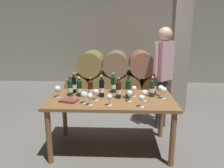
{
  "coord_description": "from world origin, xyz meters",
  "views": [
    {
      "loc": [
        0.13,
        -2.84,
        1.68
      ],
      "look_at": [
        0.0,
        0.2,
        0.91
      ],
      "focal_mm": 34.93,
      "sensor_mm": 36.0,
      "label": 1
    }
  ],
  "objects_px": {
    "wine_bottle_7": "(113,84)",
    "wine_bottle_8": "(91,88)",
    "wine_glass_1": "(130,94)",
    "wine_glass_8": "(109,97)",
    "wine_bottle_1": "(118,89)",
    "wine_glass_5": "(142,98)",
    "wine_glass_7": "(58,89)",
    "wine_bottle_0": "(128,89)",
    "wine_bottle_9": "(154,85)",
    "sommelier_presenting": "(163,69)",
    "wine_glass_9": "(84,95)",
    "wine_bottle_2": "(152,88)",
    "wine_glass_6": "(96,92)",
    "tasting_notebook": "(69,100)",
    "dining_table": "(111,104)",
    "wine_glass_3": "(161,89)",
    "wine_bottle_5": "(74,84)",
    "wine_glass_10": "(164,90)",
    "wine_glass_2": "(145,93)",
    "wine_bottle_4": "(79,88)",
    "wine_glass_0": "(90,97)",
    "wine_glass_4": "(134,89)",
    "wine_bottle_3": "(70,87)"
  },
  "relations": [
    {
      "from": "wine_bottle_0",
      "to": "wine_glass_9",
      "type": "relative_size",
      "value": 2.02
    },
    {
      "from": "wine_glass_8",
      "to": "wine_glass_4",
      "type": "bearing_deg",
      "value": 50.89
    },
    {
      "from": "wine_bottle_1",
      "to": "wine_bottle_2",
      "type": "xyz_separation_m",
      "value": [
        0.47,
        0.09,
        -0.0
      ]
    },
    {
      "from": "dining_table",
      "to": "wine_glass_0",
      "type": "distance_m",
      "value": 0.43
    },
    {
      "from": "wine_bottle_0",
      "to": "wine_bottle_9",
      "type": "height_order",
      "value": "wine_bottle_0"
    },
    {
      "from": "wine_glass_3",
      "to": "wine_bottle_0",
      "type": "bearing_deg",
      "value": -166.25
    },
    {
      "from": "wine_bottle_2",
      "to": "wine_glass_9",
      "type": "xyz_separation_m",
      "value": [
        -0.9,
        -0.33,
        -0.01
      ]
    },
    {
      "from": "wine_bottle_2",
      "to": "sommelier_presenting",
      "type": "bearing_deg",
      "value": 67.87
    },
    {
      "from": "wine_bottle_5",
      "to": "wine_glass_2",
      "type": "relative_size",
      "value": 2.02
    },
    {
      "from": "wine_glass_3",
      "to": "dining_table",
      "type": "bearing_deg",
      "value": -170.54
    },
    {
      "from": "wine_bottle_4",
      "to": "wine_glass_9",
      "type": "height_order",
      "value": "wine_bottle_4"
    },
    {
      "from": "wine_glass_6",
      "to": "wine_bottle_5",
      "type": "bearing_deg",
      "value": 138.39
    },
    {
      "from": "wine_glass_7",
      "to": "wine_bottle_0",
      "type": "bearing_deg",
      "value": -0.71
    },
    {
      "from": "wine_bottle_1",
      "to": "wine_glass_8",
      "type": "xyz_separation_m",
      "value": [
        -0.11,
        -0.31,
        -0.02
      ]
    },
    {
      "from": "wine_glass_4",
      "to": "wine_glass_6",
      "type": "distance_m",
      "value": 0.55
    },
    {
      "from": "wine_bottle_0",
      "to": "wine_bottle_5",
      "type": "height_order",
      "value": "wine_bottle_0"
    },
    {
      "from": "wine_bottle_9",
      "to": "wine_glass_6",
      "type": "xyz_separation_m",
      "value": [
        -0.8,
        -0.3,
        -0.03
      ]
    },
    {
      "from": "wine_glass_2",
      "to": "wine_glass_6",
      "type": "height_order",
      "value": "same"
    },
    {
      "from": "wine_bottle_2",
      "to": "wine_glass_6",
      "type": "height_order",
      "value": "wine_bottle_2"
    },
    {
      "from": "wine_bottle_1",
      "to": "wine_glass_5",
      "type": "xyz_separation_m",
      "value": [
        0.29,
        -0.34,
        -0.02
      ]
    },
    {
      "from": "wine_glass_3",
      "to": "wine_bottle_4",
      "type": "bearing_deg",
      "value": -178.03
    },
    {
      "from": "wine_glass_3",
      "to": "wine_glass_8",
      "type": "xyz_separation_m",
      "value": [
        -0.7,
        -0.41,
        -0.01
      ]
    },
    {
      "from": "dining_table",
      "to": "wine_bottle_8",
      "type": "distance_m",
      "value": 0.36
    },
    {
      "from": "wine_glass_1",
      "to": "wine_glass_8",
      "type": "xyz_separation_m",
      "value": [
        -0.25,
        -0.17,
        -0.0
      ]
    },
    {
      "from": "wine_bottle_3",
      "to": "wine_glass_9",
      "type": "xyz_separation_m",
      "value": [
        0.25,
        -0.31,
        -0.01
      ]
    },
    {
      "from": "dining_table",
      "to": "wine_glass_4",
      "type": "relative_size",
      "value": 11.32
    },
    {
      "from": "wine_bottle_9",
      "to": "wine_glass_8",
      "type": "relative_size",
      "value": 2.11
    },
    {
      "from": "wine_glass_10",
      "to": "tasting_notebook",
      "type": "xyz_separation_m",
      "value": [
        -1.26,
        -0.18,
        -0.1
      ]
    },
    {
      "from": "wine_glass_3",
      "to": "wine_glass_9",
      "type": "xyz_separation_m",
      "value": [
        -1.02,
        -0.35,
        -0.0
      ]
    },
    {
      "from": "wine_bottle_2",
      "to": "wine_glass_9",
      "type": "height_order",
      "value": "wine_bottle_2"
    },
    {
      "from": "wine_bottle_5",
      "to": "wine_glass_10",
      "type": "bearing_deg",
      "value": -9.51
    },
    {
      "from": "wine_bottle_9",
      "to": "sommelier_presenting",
      "type": "xyz_separation_m",
      "value": [
        0.23,
        0.54,
        0.15
      ]
    },
    {
      "from": "wine_bottle_8",
      "to": "wine_glass_0",
      "type": "height_order",
      "value": "wine_bottle_8"
    },
    {
      "from": "wine_glass_2",
      "to": "wine_glass_6",
      "type": "relative_size",
      "value": 1.0
    },
    {
      "from": "wine_bottle_7",
      "to": "wine_bottle_8",
      "type": "xyz_separation_m",
      "value": [
        -0.31,
        -0.22,
        -0.01
      ]
    },
    {
      "from": "wine_bottle_9",
      "to": "wine_glass_10",
      "type": "relative_size",
      "value": 1.92
    },
    {
      "from": "wine_bottle_7",
      "to": "wine_glass_8",
      "type": "bearing_deg",
      "value": -92.71
    },
    {
      "from": "wine_bottle_9",
      "to": "wine_glass_2",
      "type": "relative_size",
      "value": 2.04
    },
    {
      "from": "wine_glass_2",
      "to": "wine_glass_10",
      "type": "xyz_separation_m",
      "value": [
        0.27,
        0.12,
        0.01
      ]
    },
    {
      "from": "dining_table",
      "to": "wine_bottle_1",
      "type": "relative_size",
      "value": 5.82
    },
    {
      "from": "wine_bottle_8",
      "to": "wine_glass_4",
      "type": "bearing_deg",
      "value": 5.09
    },
    {
      "from": "dining_table",
      "to": "wine_glass_4",
      "type": "xyz_separation_m",
      "value": [
        0.31,
        0.1,
        0.2
      ]
    },
    {
      "from": "wine_glass_3",
      "to": "wine_glass_10",
      "type": "height_order",
      "value": "wine_glass_10"
    },
    {
      "from": "dining_table",
      "to": "wine_bottle_0",
      "type": "bearing_deg",
      "value": 0.44
    },
    {
      "from": "wine_glass_0",
      "to": "wine_glass_4",
      "type": "distance_m",
      "value": 0.69
    },
    {
      "from": "wine_bottle_5",
      "to": "wine_glass_0",
      "type": "distance_m",
      "value": 0.61
    },
    {
      "from": "wine_bottle_2",
      "to": "wine_bottle_5",
      "type": "height_order",
      "value": "wine_bottle_5"
    },
    {
      "from": "wine_bottle_8",
      "to": "wine_bottle_3",
      "type": "bearing_deg",
      "value": 174.51
    },
    {
      "from": "tasting_notebook",
      "to": "dining_table",
      "type": "bearing_deg",
      "value": 31.63
    },
    {
      "from": "wine_glass_1",
      "to": "wine_glass_9",
      "type": "bearing_deg",
      "value": -170.02
    }
  ]
}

